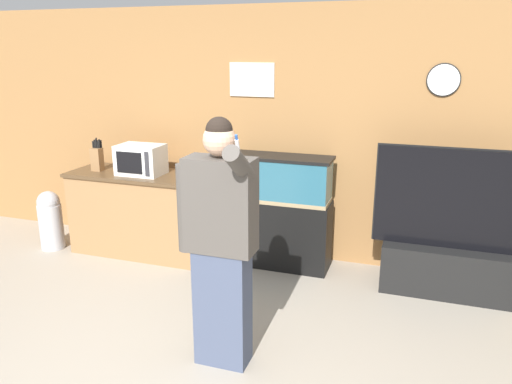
# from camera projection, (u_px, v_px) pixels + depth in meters

# --- Properties ---
(wall_back_paneled) EXTENTS (10.00, 0.08, 2.60)m
(wall_back_paneled) POSITION_uv_depth(u_px,v_px,m) (276.00, 135.00, 5.20)
(wall_back_paneled) COLOR olive
(wall_back_paneled) RESTS_ON ground_plane
(counter_island) EXTENTS (1.50, 0.64, 0.90)m
(counter_island) POSITION_uv_depth(u_px,v_px,m) (141.00, 213.00, 5.45)
(counter_island) COLOR olive
(counter_island) RESTS_ON ground_plane
(microwave) EXTENTS (0.47, 0.33, 0.31)m
(microwave) POSITION_uv_depth(u_px,v_px,m) (141.00, 160.00, 5.22)
(microwave) COLOR white
(microwave) RESTS_ON counter_island
(knife_block) EXTENTS (0.11, 0.10, 0.35)m
(knife_block) POSITION_uv_depth(u_px,v_px,m) (97.00, 158.00, 5.38)
(knife_block) COLOR olive
(knife_block) RESTS_ON counter_island
(aquarium_on_stand) EXTENTS (1.05, 0.37, 1.16)m
(aquarium_on_stand) POSITION_uv_depth(u_px,v_px,m) (279.00, 212.00, 5.06)
(aquarium_on_stand) COLOR black
(aquarium_on_stand) RESTS_ON ground_plane
(tv_on_stand) EXTENTS (1.36, 0.40, 1.36)m
(tv_on_stand) POSITION_uv_depth(u_px,v_px,m) (447.00, 253.00, 4.52)
(tv_on_stand) COLOR black
(tv_on_stand) RESTS_ON ground_plane
(person_standing) EXTENTS (0.56, 0.42, 1.76)m
(person_standing) POSITION_uv_depth(u_px,v_px,m) (220.00, 242.00, 3.36)
(person_standing) COLOR #424C66
(person_standing) RESTS_ON ground_plane
(trash_bin) EXTENTS (0.26, 0.26, 0.66)m
(trash_bin) POSITION_uv_depth(u_px,v_px,m) (50.00, 219.00, 5.56)
(trash_bin) COLOR #B7B7BC
(trash_bin) RESTS_ON ground_plane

